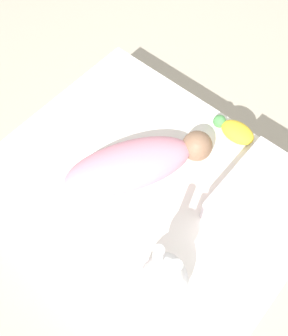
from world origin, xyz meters
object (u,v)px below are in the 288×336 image
object	(u,v)px
pillow	(271,203)
turtle_plush	(235,130)
swaddled_baby	(137,163)
bunny_plush	(164,278)

from	to	relation	value
pillow	turtle_plush	size ratio (longest dim) A/B	1.95
swaddled_baby	bunny_plush	size ratio (longest dim) A/B	1.69
bunny_plush	turtle_plush	bearing A→B (deg)	-75.67
pillow	turtle_plush	xyz separation A→B (m)	(0.28, -0.20, -0.03)
pillow	bunny_plush	size ratio (longest dim) A/B	1.09
swaddled_baby	turtle_plush	bearing A→B (deg)	4.69
swaddled_baby	bunny_plush	distance (m)	0.45
turtle_plush	bunny_plush	bearing A→B (deg)	104.33
pillow	turtle_plush	bearing A→B (deg)	-35.12
pillow	turtle_plush	distance (m)	0.35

